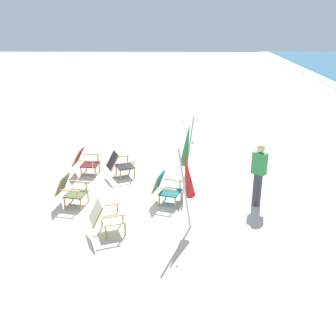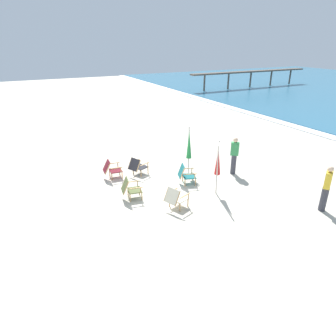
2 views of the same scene
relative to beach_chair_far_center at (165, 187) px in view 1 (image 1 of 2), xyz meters
The scene contains 9 objects.
ground_plane 1.29m from the beach_chair_far_center, 86.79° to the right, with size 80.00×80.00×0.00m, color beige.
beach_chair_far_center is the anchor object (origin of this frame).
beach_chair_front_right 2.41m from the beach_chair_far_center, 86.16° to the right, with size 0.70×0.80×0.80m.
beach_chair_mid_center 1.99m from the beach_chair_far_center, 39.83° to the right, with size 0.80×0.90×0.79m.
beach_chair_back_right 2.17m from the beach_chair_far_center, 140.07° to the right, with size 0.83×0.93×0.78m.
beach_chair_front_left 3.11m from the beach_chair_far_center, 127.21° to the right, with size 0.64×0.80×0.79m.
umbrella_furled_green 1.29m from the beach_chair_far_center, 142.16° to the left, with size 0.64×0.45×2.06m.
umbrella_furled_red 1.72m from the beach_chair_far_center, 21.04° to the left, with size 0.52×0.47×2.08m.
person_near_chairs 2.38m from the beach_chair_far_center, 88.28° to the left, with size 0.37×0.39×1.63m.
Camera 1 is at (9.07, 1.48, 4.64)m, focal length 42.00 mm.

